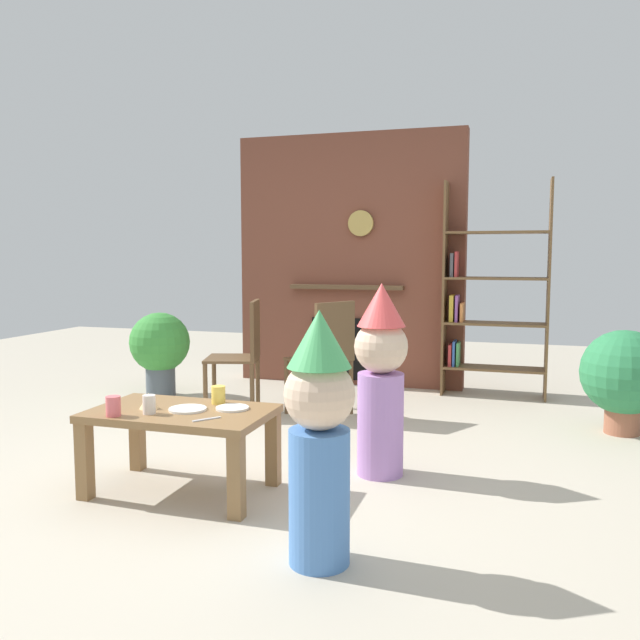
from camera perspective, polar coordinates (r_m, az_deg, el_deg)
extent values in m
plane|color=#BCB29E|center=(3.92, -3.92, -12.95)|extent=(12.00, 12.00, 0.00)
cube|color=brown|center=(6.26, 2.67, 5.28)|extent=(2.20, 0.18, 2.40)
cube|color=black|center=(6.23, 2.40, -2.57)|extent=(0.70, 0.02, 0.60)
cube|color=brown|center=(6.13, 2.33, 2.93)|extent=(1.10, 0.10, 0.04)
cylinder|color=tan|center=(6.11, 3.64, 8.54)|extent=(0.24, 0.04, 0.24)
cube|color=brown|center=(5.90, 10.99, 2.72)|extent=(0.02, 0.28, 1.90)
cube|color=brown|center=(5.87, 19.56, 2.47)|extent=(0.02, 0.28, 1.90)
cube|color=brown|center=(5.95, 15.08, -4.15)|extent=(0.86, 0.28, 0.02)
cube|color=brown|center=(5.89, 15.19, -0.31)|extent=(0.86, 0.28, 0.02)
cube|color=brown|center=(5.86, 15.29, 3.58)|extent=(0.86, 0.28, 0.02)
cube|color=brown|center=(5.86, 15.40, 7.48)|extent=(0.86, 0.28, 0.02)
cube|color=#B23333|center=(5.95, 11.49, -3.01)|extent=(0.03, 0.20, 0.19)
cube|color=#3359A5|center=(5.95, 11.82, -2.88)|extent=(0.02, 0.20, 0.22)
cube|color=#3F8C4C|center=(5.95, 12.14, -2.96)|extent=(0.02, 0.20, 0.21)
cube|color=gold|center=(5.90, 11.61, 1.04)|extent=(0.04, 0.20, 0.24)
cube|color=#8C4C99|center=(5.90, 12.05, 1.02)|extent=(0.02, 0.20, 0.24)
cube|color=#D87F3F|center=(5.90, 12.47, 0.68)|extent=(0.03, 0.20, 0.17)
cube|color=#4C4C51|center=(5.89, 11.65, 4.79)|extent=(0.03, 0.20, 0.21)
cube|color=#B23333|center=(5.88, 12.01, 4.85)|extent=(0.02, 0.20, 0.22)
cube|color=olive|center=(3.51, -12.22, -8.08)|extent=(0.94, 0.57, 0.04)
cube|color=olive|center=(3.60, -20.12, -11.61)|extent=(0.07, 0.07, 0.41)
cube|color=olive|center=(3.18, -7.41, -13.66)|extent=(0.07, 0.07, 0.41)
cube|color=olive|center=(3.98, -15.87, -9.82)|extent=(0.07, 0.07, 0.41)
cube|color=olive|center=(3.60, -4.17, -11.28)|extent=(0.07, 0.07, 0.41)
cylinder|color=#F2CC4C|center=(3.59, -8.99, -6.56)|extent=(0.08, 0.08, 0.10)
cylinder|color=#E5666B|center=(3.44, -17.83, -7.28)|extent=(0.07, 0.07, 0.10)
cylinder|color=silver|center=(3.44, -14.89, -7.24)|extent=(0.06, 0.06, 0.10)
cylinder|color=white|center=(3.48, -11.64, -7.73)|extent=(0.20, 0.20, 0.01)
cylinder|color=white|center=(3.46, -7.77, -7.73)|extent=(0.17, 0.17, 0.01)
cone|color=#EAC68C|center=(3.56, -14.92, -6.92)|extent=(0.10, 0.10, 0.08)
cube|color=silver|center=(3.27, -10.00, -8.64)|extent=(0.11, 0.13, 0.01)
cylinder|color=#4C7FC6|center=(2.71, -0.06, -15.38)|extent=(0.25, 0.25, 0.56)
sphere|color=beige|center=(2.59, -0.06, -6.61)|extent=(0.29, 0.29, 0.29)
cone|color=#4CB766|center=(2.55, -0.06, -1.66)|extent=(0.26, 0.26, 0.23)
cylinder|color=#B27FCC|center=(3.74, 5.36, -9.15)|extent=(0.26, 0.26, 0.59)
sphere|color=beige|center=(3.65, 5.43, -2.37)|extent=(0.30, 0.30, 0.30)
cone|color=#EA4C4C|center=(3.62, 5.47, 1.35)|extent=(0.27, 0.27, 0.24)
cube|color=brown|center=(5.14, -7.79, -3.40)|extent=(0.49, 0.49, 0.02)
cube|color=brown|center=(5.08, -5.77, -0.80)|extent=(0.14, 0.39, 0.45)
cylinder|color=brown|center=(5.39, -9.35, -5.43)|extent=(0.04, 0.04, 0.43)
cylinder|color=brown|center=(5.04, -10.11, -6.22)|extent=(0.04, 0.04, 0.43)
cylinder|color=brown|center=(5.33, -5.53, -5.50)|extent=(0.04, 0.04, 0.43)
cylinder|color=brown|center=(4.98, -6.02, -6.31)|extent=(0.04, 0.04, 0.43)
cube|color=brown|center=(5.07, -0.12, -3.47)|extent=(0.55, 0.55, 0.02)
cube|color=brown|center=(4.91, 1.35, -1.02)|extent=(0.23, 0.36, 0.45)
cylinder|color=brown|center=(5.36, -0.01, -5.40)|extent=(0.04, 0.04, 0.43)
cylinder|color=brown|center=(5.13, -2.98, -5.93)|extent=(0.04, 0.04, 0.43)
cylinder|color=brown|center=(5.11, 2.75, -5.97)|extent=(0.04, 0.04, 0.43)
cylinder|color=brown|center=(4.86, -0.23, -6.57)|extent=(0.04, 0.04, 0.43)
cylinder|color=#9E5B42|center=(5.06, 25.17, -8.06)|extent=(0.24, 0.24, 0.18)
sphere|color=#2D824B|center=(5.00, 25.34, -4.21)|extent=(0.60, 0.60, 0.60)
cylinder|color=#4C5660|center=(5.95, -13.92, -5.30)|extent=(0.26, 0.26, 0.26)
sphere|color=#398F39|center=(5.89, -14.00, -1.92)|extent=(0.53, 0.53, 0.53)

